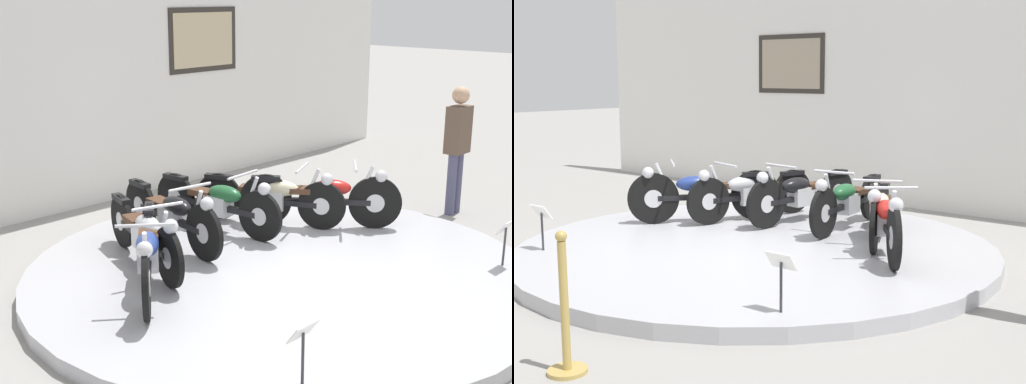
# 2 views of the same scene
# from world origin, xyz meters

# --- Properties ---
(ground_plane) EXTENTS (60.00, 60.00, 0.00)m
(ground_plane) POSITION_xyz_m (0.00, 0.00, 0.00)
(ground_plane) COLOR gray
(display_platform) EXTENTS (5.43, 5.43, 0.15)m
(display_platform) POSITION_xyz_m (0.00, 0.00, 0.07)
(display_platform) COLOR #ADADB2
(display_platform) RESTS_ON ground_plane
(back_wall) EXTENTS (14.00, 0.22, 4.08)m
(back_wall) POSITION_xyz_m (0.00, 3.94, 2.04)
(back_wall) COLOR white
(back_wall) RESTS_ON ground_plane
(motorcycle_blue) EXTENTS (1.33, 1.59, 0.81)m
(motorcycle_blue) POSITION_xyz_m (-1.36, 0.53, 0.55)
(motorcycle_blue) COLOR black
(motorcycle_blue) RESTS_ON display_platform
(motorcycle_silver) EXTENTS (0.68, 1.90, 0.78)m
(motorcycle_silver) POSITION_xyz_m (-0.99, 1.05, 0.52)
(motorcycle_silver) COLOR black
(motorcycle_silver) RESTS_ON display_platform
(motorcycle_black) EXTENTS (0.54, 1.97, 0.79)m
(motorcycle_black) POSITION_xyz_m (-0.36, 1.36, 0.53)
(motorcycle_black) COLOR black
(motorcycle_black) RESTS_ON display_platform
(motorcycle_green) EXTENTS (0.54, 1.95, 0.78)m
(motorcycle_green) POSITION_xyz_m (0.36, 1.36, 0.52)
(motorcycle_green) COLOR black
(motorcycle_green) RESTS_ON display_platform
(motorcycle_cream) EXTENTS (0.87, 1.79, 0.78)m
(motorcycle_cream) POSITION_xyz_m (1.00, 1.06, 0.52)
(motorcycle_cream) COLOR black
(motorcycle_cream) RESTS_ON display_platform
(motorcycle_red) EXTENTS (1.28, 1.61, 0.80)m
(motorcycle_red) POSITION_xyz_m (1.36, 0.53, 0.54)
(motorcycle_red) COLOR black
(motorcycle_red) RESTS_ON display_platform
(info_placard_front_left) EXTENTS (0.26, 0.11, 0.51)m
(info_placard_front_left) POSITION_xyz_m (-1.67, -1.68, 0.52)
(info_placard_front_left) COLOR #333338
(info_placard_front_left) RESTS_ON display_platform
(info_placard_front_centre) EXTENTS (0.26, 0.11, 0.51)m
(info_placard_front_centre) POSITION_xyz_m (1.67, -1.68, 0.52)
(info_placard_front_centre) COLOR #333338
(info_placard_front_centre) RESTS_ON display_platform
(visitor_standing) EXTENTS (0.36, 0.23, 1.76)m
(visitor_standing) POSITION_xyz_m (3.43, -0.13, 1.01)
(visitor_standing) COLOR #4C4C6B
(visitor_standing) RESTS_ON ground_plane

